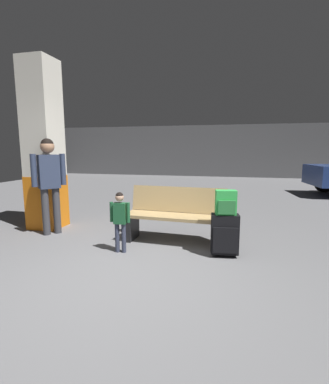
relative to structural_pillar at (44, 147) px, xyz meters
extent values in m
cube|color=slate|center=(2.25, 2.21, -1.60)|extent=(18.00, 18.00, 0.10)
cube|color=#565658|center=(2.25, 11.07, -0.15)|extent=(18.00, 0.12, 2.80)
cube|color=orange|center=(0.00, 0.00, -1.05)|extent=(0.57, 0.57, 1.00)
cube|color=silver|center=(0.00, 0.00, 0.51)|extent=(0.56, 0.56, 2.12)
cube|color=tan|center=(2.58, -0.37, -1.11)|extent=(1.62, 0.53, 0.05)
cube|color=tan|center=(2.59, -0.12, -0.87)|extent=(1.60, 0.20, 0.42)
cube|color=black|center=(1.86, -0.33, -1.34)|extent=(0.10, 0.40, 0.41)
cube|color=black|center=(3.30, -0.41, -1.34)|extent=(0.10, 0.40, 0.41)
cube|color=black|center=(3.38, -0.73, -1.22)|extent=(0.40, 0.25, 0.56)
cube|color=black|center=(3.39, -0.84, -1.28)|extent=(0.34, 0.07, 0.36)
cube|color=#A5A5AA|center=(3.37, -0.65, -0.96)|extent=(0.14, 0.04, 0.02)
cylinder|color=black|center=(3.21, -0.67, -1.53)|extent=(0.02, 0.05, 0.04)
cylinder|color=black|center=(3.53, -0.63, -1.53)|extent=(0.02, 0.05, 0.04)
cube|color=green|center=(3.38, -0.73, -0.77)|extent=(0.30, 0.21, 0.34)
cube|color=#2B773A|center=(3.39, -0.83, -0.83)|extent=(0.23, 0.07, 0.19)
cylinder|color=black|center=(3.38, -0.73, -0.62)|extent=(0.06, 0.03, 0.02)
cylinder|color=#33384C|center=(1.94, -0.94, -1.33)|extent=(0.06, 0.06, 0.43)
cylinder|color=#33384C|center=(1.84, -0.94, -1.33)|extent=(0.06, 0.06, 0.43)
cube|color=#1E5933|center=(1.89, -0.94, -0.96)|extent=(0.18, 0.12, 0.31)
cylinder|color=#1E5933|center=(2.02, -0.93, -0.95)|extent=(0.05, 0.05, 0.29)
cylinder|color=#1E5933|center=(1.77, -0.95, -0.95)|extent=(0.05, 0.05, 0.29)
sphere|color=tan|center=(1.89, -0.94, -0.73)|extent=(0.12, 0.12, 0.12)
sphere|color=black|center=(1.89, -0.94, -0.71)|extent=(0.11, 0.11, 0.11)
cylinder|color=red|center=(1.82, -0.85, -0.95)|extent=(0.06, 0.06, 0.10)
cylinder|color=red|center=(1.82, -0.85, -0.87)|extent=(0.01, 0.01, 0.06)
cylinder|color=#38383D|center=(0.41, -0.31, -1.14)|extent=(0.12, 0.12, 0.82)
cylinder|color=#38383D|center=(0.29, -0.45, -1.14)|extent=(0.12, 0.12, 0.82)
cube|color=#2D3851|center=(0.35, -0.38, -0.43)|extent=(0.37, 0.39, 0.58)
cylinder|color=#2D3851|center=(0.51, -0.20, -0.40)|extent=(0.10, 0.10, 0.55)
cylinder|color=#2D3851|center=(0.20, -0.56, -0.40)|extent=(0.10, 0.10, 0.55)
sphere|color=#A87A5B|center=(0.35, -0.38, 0.00)|extent=(0.23, 0.23, 0.23)
sphere|color=black|center=(0.35, -0.38, 0.03)|extent=(0.21, 0.21, 0.21)
cylinder|color=black|center=(6.62, 6.16, -1.25)|extent=(0.62, 0.27, 0.60)
camera|label=1|loc=(3.44, -4.61, -0.05)|focal=26.12mm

